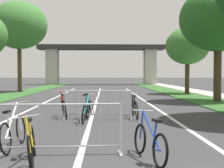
% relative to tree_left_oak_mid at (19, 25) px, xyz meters
% --- Properties ---
extents(grass_verge_left, '(2.62, 55.38, 0.05)m').
position_rel_tree_left_oak_mid_xyz_m(grass_verge_left, '(0.63, -2.59, -6.10)').
color(grass_verge_left, '#2D5B26').
rests_on(grass_verge_left, ground).
extents(grass_verge_right, '(2.62, 55.38, 0.05)m').
position_rel_tree_left_oak_mid_xyz_m(grass_verge_right, '(14.04, -2.59, -6.10)').
color(grass_verge_right, '#2D5B26').
rests_on(grass_verge_right, ground).
extents(sidewalk_path_right, '(2.14, 55.38, 0.08)m').
position_rel_tree_left_oak_mid_xyz_m(sidewalk_path_right, '(16.42, -2.59, -6.08)').
color(sidewalk_path_right, '#ADA89E').
rests_on(sidewalk_path_right, ground).
extents(lane_stripe_center, '(0.14, 32.04, 0.01)m').
position_rel_tree_left_oak_mid_xyz_m(lane_stripe_center, '(7.33, -9.22, -6.12)').
color(lane_stripe_center, silver).
rests_on(lane_stripe_center, ground).
extents(lane_stripe_right_lane, '(0.14, 32.04, 0.01)m').
position_rel_tree_left_oak_mid_xyz_m(lane_stripe_right_lane, '(10.30, -9.22, -6.12)').
color(lane_stripe_right_lane, silver).
rests_on(lane_stripe_right_lane, ground).
extents(lane_stripe_left_lane, '(0.14, 32.04, 0.01)m').
position_rel_tree_left_oak_mid_xyz_m(lane_stripe_left_lane, '(4.37, -9.22, -6.12)').
color(lane_stripe_left_lane, silver).
rests_on(lane_stripe_left_lane, ground).
extents(overpass_bridge, '(19.97, 3.16, 6.29)m').
position_rel_tree_left_oak_mid_xyz_m(overpass_bridge, '(7.33, 20.53, -1.81)').
color(overpass_bridge, '#2D2D30').
rests_on(overpass_bridge, ground).
extents(tree_left_oak_mid, '(5.12, 5.12, 8.32)m').
position_rel_tree_left_oak_mid_xyz_m(tree_left_oak_mid, '(0.00, 0.00, 0.00)').
color(tree_left_oak_mid, '#4C3823').
rests_on(tree_left_oak_mid, ground).
extents(tree_right_maple_mid, '(4.52, 4.52, 6.83)m').
position_rel_tree_left_oak_mid_xyz_m(tree_right_maple_mid, '(14.51, -10.44, -1.25)').
color(tree_right_maple_mid, '#3D2D1E').
rests_on(tree_right_maple_mid, ground).
extents(tree_right_oak_near, '(3.57, 3.57, 5.49)m').
position_rel_tree_left_oak_mid_xyz_m(tree_right_oak_near, '(14.64, -3.35, -2.17)').
color(tree_right_oak_near, '#3D2D1E').
rests_on(tree_right_oak_near, ground).
extents(crowd_barrier_nearest, '(2.52, 0.55, 1.05)m').
position_rel_tree_left_oak_mid_xyz_m(crowd_barrier_nearest, '(6.92, -22.22, -5.60)').
color(crowd_barrier_nearest, '#ADADB2').
rests_on(crowd_barrier_nearest, ground).
extents(crowd_barrier_second, '(2.52, 0.58, 1.05)m').
position_rel_tree_left_oak_mid_xyz_m(crowd_barrier_second, '(7.57, -17.28, -5.60)').
color(crowd_barrier_second, '#ADADB2').
rests_on(crowd_barrier_second, ground).
extents(bicycle_silver_0, '(0.43, 1.68, 0.89)m').
position_rel_tree_left_oak_mid_xyz_m(bicycle_silver_0, '(7.21, -16.73, -5.77)').
color(bicycle_silver_0, black).
rests_on(bicycle_silver_0, ground).
extents(bicycle_black_1, '(0.51, 1.74, 0.91)m').
position_rel_tree_left_oak_mid_xyz_m(bicycle_black_1, '(8.95, -16.86, -5.76)').
color(bicycle_black_1, black).
rests_on(bicycle_black_1, ground).
extents(bicycle_blue_2, '(0.51, 1.63, 0.93)m').
position_rel_tree_left_oak_mid_xyz_m(bicycle_blue_2, '(8.67, -22.64, -5.78)').
color(bicycle_blue_2, black).
rests_on(bicycle_blue_2, ground).
extents(bicycle_red_3, '(0.66, 1.65, 1.02)m').
position_rel_tree_left_oak_mid_xyz_m(bicycle_red_3, '(6.27, -16.69, -5.74)').
color(bicycle_red_3, black).
rests_on(bicycle_red_3, ground).
extents(bicycle_white_4, '(0.50, 1.75, 1.01)m').
position_rel_tree_left_oak_mid_xyz_m(bicycle_white_4, '(5.82, -21.64, -5.74)').
color(bicycle_white_4, black).
rests_on(bicycle_white_4, ground).
extents(bicycle_teal_5, '(0.45, 1.73, 1.00)m').
position_rel_tree_left_oak_mid_xyz_m(bicycle_teal_5, '(7.19, -17.86, -5.74)').
color(bicycle_teal_5, black).
rests_on(bicycle_teal_5, ground).
extents(bicycle_yellow_6, '(0.45, 1.61, 0.96)m').
position_rel_tree_left_oak_mid_xyz_m(bicycle_yellow_6, '(6.47, -22.72, -5.78)').
color(bicycle_yellow_6, black).
rests_on(bicycle_yellow_6, ground).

